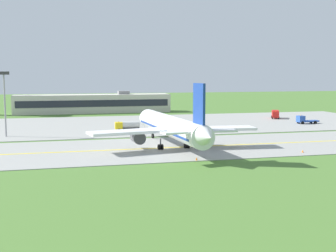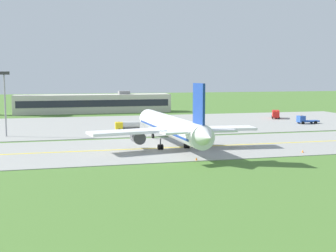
{
  "view_description": "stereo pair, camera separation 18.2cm",
  "coord_description": "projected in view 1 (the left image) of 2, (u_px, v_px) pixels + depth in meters",
  "views": [
    {
      "loc": [
        -19.51,
        -82.96,
        14.16
      ],
      "look_at": [
        2.42,
        2.4,
        4.0
      ],
      "focal_mm": 48.41,
      "sensor_mm": 36.0,
      "label": 1
    },
    {
      "loc": [
        -19.34,
        -83.01,
        14.16
      ],
      "look_at": [
        2.42,
        2.4,
        4.0
      ],
      "focal_mm": 48.41,
      "sensor_mm": 36.0,
      "label": 2
    }
  ],
  "objects": [
    {
      "name": "taxiway_strip",
      "position": [
        159.0,
        148.0,
        86.26
      ],
      "size": [
        240.0,
        28.0,
        0.1
      ],
      "primitive_type": "cube",
      "color": "gray",
      "rests_on": "ground"
    },
    {
      "name": "traffic_cone_mid_edge",
      "position": [
        197.0,
        159.0,
        74.07
      ],
      "size": [
        0.44,
        0.44,
        0.6
      ],
      "primitive_type": "cone",
      "color": "orange",
      "rests_on": "ground"
    },
    {
      "name": "terminal_building",
      "position": [
        93.0,
        104.0,
        165.37
      ],
      "size": [
        56.12,
        9.33,
        7.89
      ],
      "color": "beige",
      "rests_on": "ground"
    },
    {
      "name": "apron_pad",
      "position": [
        159.0,
        124.0,
        129.14
      ],
      "size": [
        140.0,
        52.0,
        0.1
      ],
      "primitive_type": "cube",
      "color": "gray",
      "rests_on": "ground"
    },
    {
      "name": "service_truck_fuel",
      "position": [
        127.0,
        126.0,
        111.21
      ],
      "size": [
        6.12,
        2.66,
        2.65
      ],
      "color": "yellow",
      "rests_on": "ground"
    },
    {
      "name": "apron_light_mast",
      "position": [
        5.0,
        96.0,
        101.28
      ],
      "size": [
        2.4,
        0.5,
        14.7
      ],
      "color": "gray",
      "rests_on": "ground"
    },
    {
      "name": "taxiway_centreline",
      "position": [
        159.0,
        148.0,
        86.26
      ],
      "size": [
        220.0,
        0.6,
        0.01
      ],
      "primitive_type": "cube",
      "color": "yellow",
      "rests_on": "taxiway_strip"
    },
    {
      "name": "service_truck_catering",
      "position": [
        275.0,
        114.0,
        143.75
      ],
      "size": [
        4.41,
        6.3,
        2.6
      ],
      "color": "red",
      "rests_on": "ground"
    },
    {
      "name": "service_truck_baggage",
      "position": [
        304.0,
        120.0,
        128.35
      ],
      "size": [
        6.49,
        2.58,
        2.59
      ],
      "color": "#264CA5",
      "rests_on": "ground"
    },
    {
      "name": "airplane_lead",
      "position": [
        171.0,
        127.0,
        86.32
      ],
      "size": [
        32.48,
        39.63,
        12.7
      ],
      "color": "white",
      "rests_on": "ground"
    },
    {
      "name": "ground_plane",
      "position": [
        159.0,
        149.0,
        86.27
      ],
      "size": [
        500.0,
        500.0,
        0.0
      ],
      "primitive_type": "plane",
      "color": "#47702D"
    },
    {
      "name": "traffic_cone_near_edge",
      "position": [
        303.0,
        151.0,
        81.48
      ],
      "size": [
        0.44,
        0.44,
        0.6
      ],
      "primitive_type": "cone",
      "color": "orange",
      "rests_on": "ground"
    }
  ]
}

